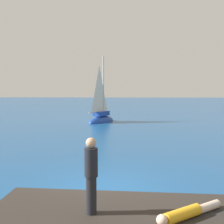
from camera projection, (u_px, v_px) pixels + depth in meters
name	position (u px, v px, depth m)	size (l,w,h in m)	color
ground_plane	(105.00, 190.00, 9.26)	(160.00, 160.00, 0.00)	navy
boulder_seaward	(54.00, 214.00, 7.46)	(1.11, 0.88, 0.61)	#272927
sailboat_near	(101.00, 118.00, 26.91)	(2.91, 3.68, 6.80)	#193D99
person_sunbather	(187.00, 213.00, 5.81)	(1.52, 1.13, 0.25)	gold
person_standing	(91.00, 173.00, 5.97)	(0.28, 0.28, 1.62)	black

